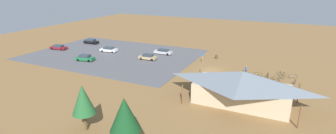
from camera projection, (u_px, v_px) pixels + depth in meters
ground at (212, 70)px, 54.38m from camera, size 160.00×160.00×0.00m
parking_lot_asphalt at (114, 55)px, 66.05m from camera, size 41.76×29.55×0.05m
bike_pavilion at (242, 86)px, 38.40m from camera, size 16.21×8.58×5.20m
trash_bin at (216, 57)px, 62.41m from camera, size 0.60×0.60×0.90m
lot_sign at (203, 57)px, 58.81m from camera, size 0.56×0.08×2.20m
pine_far_east at (83, 100)px, 30.92m from camera, size 2.86×2.86×6.05m
pine_center at (125, 115)px, 26.28m from camera, size 3.30×3.30×6.61m
bicycle_purple_back_row at (294, 83)px, 46.40m from camera, size 0.61×1.64×0.85m
bicycle_green_near_sign at (281, 78)px, 48.95m from camera, size 1.23×1.33×0.83m
bicycle_yellow_yard_front at (258, 74)px, 50.76m from camera, size 1.67×0.48×0.87m
bicycle_silver_lone_west at (263, 78)px, 48.85m from camera, size 1.59×0.48×0.75m
bicycle_blue_lone_east at (263, 81)px, 47.18m from camera, size 0.48×1.68×0.83m
bicycle_red_edge_south at (278, 82)px, 46.60m from camera, size 0.71×1.57×0.79m
bicycle_teal_near_porch at (268, 75)px, 50.23m from camera, size 0.48×1.66×0.81m
bicycle_white_trailside at (293, 77)px, 49.49m from camera, size 1.62×0.80×0.82m
bicycle_black_yard_left at (281, 74)px, 50.89m from camera, size 1.75×0.59×0.85m
bicycle_orange_yard_center at (273, 79)px, 48.47m from camera, size 0.85×1.47×0.78m
car_green_far_end at (85, 58)px, 60.50m from camera, size 4.52×2.48×1.50m
car_tan_by_curb at (148, 57)px, 61.49m from camera, size 4.39×2.06×1.32m
car_maroon_end_stall at (59, 47)px, 70.84m from camera, size 4.88×2.30×1.32m
car_white_front_row at (109, 49)px, 68.41m from camera, size 4.74×2.40×1.30m
car_black_inner_stall at (91, 41)px, 77.65m from camera, size 4.59×2.01×1.44m
car_silver_aisle_side at (163, 52)px, 66.21m from camera, size 4.73×1.74×1.31m
visitor_crossing_yard at (246, 70)px, 51.88m from camera, size 0.36×0.36×1.66m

